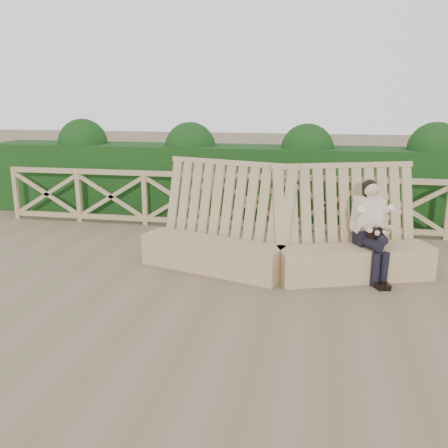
# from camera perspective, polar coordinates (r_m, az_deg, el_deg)

# --- Properties ---
(ground) EXTENTS (60.00, 60.00, 0.00)m
(ground) POSITION_cam_1_polar(r_m,az_deg,el_deg) (6.47, -1.47, -8.57)
(ground) COLOR brown
(ground) RESTS_ON ground
(bench) EXTENTS (4.31, 1.44, 1.60)m
(bench) POSITION_cam_1_polar(r_m,az_deg,el_deg) (7.34, 6.67, -2.52)
(bench) COLOR #947A54
(bench) RESTS_ON ground
(woman) EXTENTS (0.58, 0.87, 1.40)m
(woman) POSITION_cam_1_polar(r_m,az_deg,el_deg) (7.29, 16.44, -0.22)
(woman) COLOR black
(woman) RESTS_ON ground
(guardrail) EXTENTS (10.10, 0.09, 1.10)m
(guardrail) POSITION_cam_1_polar(r_m,az_deg,el_deg) (9.61, 3.05, 2.52)
(guardrail) COLOR #988258
(guardrail) RESTS_ON ground
(hedge) EXTENTS (12.00, 1.20, 1.50)m
(hedge) POSITION_cam_1_polar(r_m,az_deg,el_deg) (10.74, 3.97, 4.84)
(hedge) COLOR black
(hedge) RESTS_ON ground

